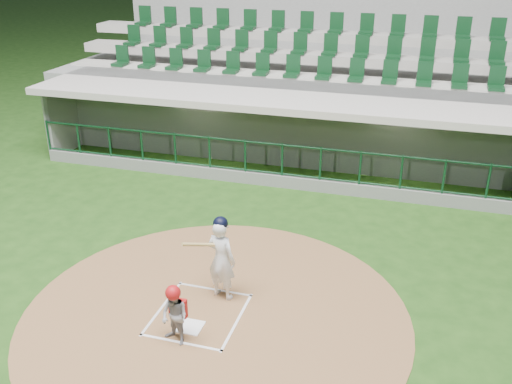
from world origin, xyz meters
TOP-DOWN VIEW (x-y plane):
  - ground at (0.00, 0.00)m, footprint 120.00×120.00m
  - dirt_circle at (0.30, -0.20)m, footprint 7.20×7.20m
  - home_plate at (0.00, -0.70)m, footprint 0.43×0.43m
  - batter_box_chalk at (0.00, -0.30)m, footprint 1.55×1.80m
  - dugout_structure at (0.09, 7.83)m, footprint 16.40×3.70m
  - seating_deck at (0.00, 10.91)m, footprint 17.00×6.72m
  - batter at (0.22, 0.39)m, footprint 0.88×0.91m
  - catcher at (-0.08, -1.14)m, footprint 0.63×0.57m

SIDE VIEW (x-z plane):
  - ground at x=0.00m, z-range 0.00..0.00m
  - dirt_circle at x=0.30m, z-range 0.00..0.01m
  - batter_box_chalk at x=0.00m, z-range 0.01..0.02m
  - home_plate at x=0.00m, z-range 0.01..0.03m
  - catcher at x=-0.08m, z-range 0.01..1.15m
  - batter at x=0.22m, z-range 0.02..1.74m
  - dugout_structure at x=0.09m, z-range -0.54..2.46m
  - seating_deck at x=0.00m, z-range -1.15..4.00m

